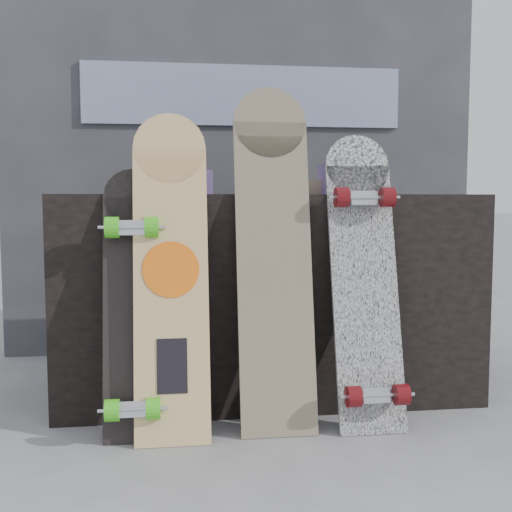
{
  "coord_description": "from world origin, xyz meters",
  "views": [
    {
      "loc": [
        -0.39,
        -2.01,
        0.78
      ],
      "look_at": [
        -0.08,
        0.2,
        0.58
      ],
      "focal_mm": 45.0,
      "sensor_mm": 36.0,
      "label": 1
    }
  ],
  "objects": [
    {
      "name": "skateboard_dark",
      "position": [
        -0.5,
        0.11,
        0.45
      ],
      "size": [
        0.2,
        0.28,
        0.89
      ],
      "rotation": [
        -0.22,
        0.0,
        0.0
      ],
      "color": "black",
      "rests_on": "ground"
    },
    {
      "name": "merch_box_small",
      "position": [
        0.29,
        0.49,
        0.86
      ],
      "size": [
        0.14,
        0.14,
        0.12
      ],
      "primitive_type": "cube",
      "color": "#503874",
      "rests_on": "vendor_table"
    },
    {
      "name": "merch_box_purple",
      "position": [
        -0.3,
        0.63,
        0.85
      ],
      "size": [
        0.18,
        0.12,
        0.1
      ],
      "primitive_type": "cube",
      "color": "#503874",
      "rests_on": "vendor_table"
    },
    {
      "name": "merch_box_flat",
      "position": [
        0.22,
        0.55,
        0.83
      ],
      "size": [
        0.22,
        0.1,
        0.06
      ],
      "primitive_type": "cube",
      "color": "#D1B78C",
      "rests_on": "vendor_table"
    },
    {
      "name": "longboard_celtic",
      "position": [
        -0.03,
        0.15,
        0.63
      ],
      "size": [
        0.26,
        0.28,
        1.18
      ],
      "rotation": [
        -0.22,
        0.0,
        0.0
      ],
      "color": "#C4B086",
      "rests_on": "ground"
    },
    {
      "name": "longboard_geisha",
      "position": [
        -0.38,
        0.1,
        0.57
      ],
      "size": [
        0.24,
        0.24,
        1.07
      ],
      "rotation": [
        -0.21,
        0.0,
        0.0
      ],
      "color": "#CBB389",
      "rests_on": "ground"
    },
    {
      "name": "booth",
      "position": [
        0.0,
        1.35,
        1.1
      ],
      "size": [
        2.4,
        0.22,
        2.2
      ],
      "color": "#333438",
      "rests_on": "ground"
    },
    {
      "name": "vendor_table",
      "position": [
        0.0,
        0.5,
        0.4
      ],
      "size": [
        1.6,
        0.6,
        0.8
      ],
      "primitive_type": "cube",
      "color": "black",
      "rests_on": "ground"
    },
    {
      "name": "ground",
      "position": [
        0.0,
        0.0,
        0.0
      ],
      "size": [
        60.0,
        60.0,
        0.0
      ],
      "primitive_type": "plane",
      "color": "slate",
      "rests_on": "ground"
    },
    {
      "name": "longboard_cascadia",
      "position": [
        0.29,
        0.12,
        0.52
      ],
      "size": [
        0.23,
        0.34,
        1.02
      ],
      "rotation": [
        -0.26,
        0.0,
        0.0
      ],
      "color": "white",
      "rests_on": "ground"
    }
  ]
}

